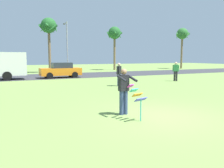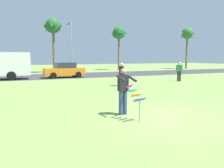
% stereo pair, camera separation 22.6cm
% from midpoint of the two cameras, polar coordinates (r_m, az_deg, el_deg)
% --- Properties ---
extents(ground_plane, '(120.00, 120.00, 0.00)m').
position_cam_midpoint_polar(ground_plane, '(8.39, 11.89, -8.12)').
color(ground_plane, olive).
extents(road_strip, '(120.00, 8.00, 0.01)m').
position_cam_midpoint_polar(road_strip, '(26.60, -14.82, 1.99)').
color(road_strip, '#38383D').
rests_on(road_strip, ground).
extents(person_kite_flyer, '(0.55, 0.67, 1.73)m').
position_cam_midpoint_polar(person_kite_flyer, '(8.30, 2.28, -1.44)').
color(person_kite_flyer, '#384772').
rests_on(person_kite_flyer, ground).
extents(kite_held, '(0.53, 0.70, 1.22)m').
position_cam_midpoint_polar(kite_held, '(7.61, 5.64, -3.14)').
color(kite_held, '#D83399').
rests_on(kite_held, ground).
extents(parked_car_orange, '(4.23, 1.89, 1.60)m').
position_cam_midpoint_polar(parked_car_orange, '(24.26, -13.20, 3.41)').
color(parked_car_orange, orange).
rests_on(parked_car_orange, ground).
extents(palm_tree_right_near, '(2.58, 2.71, 7.56)m').
position_cam_midpoint_polar(palm_tree_right_near, '(32.87, -16.05, 13.67)').
color(palm_tree_right_near, brown).
rests_on(palm_tree_right_near, ground).
extents(palm_tree_centre_far, '(2.58, 2.71, 7.30)m').
position_cam_midpoint_polar(palm_tree_centre_far, '(38.60, 0.48, 12.51)').
color(palm_tree_centre_far, brown).
rests_on(palm_tree_centre_far, ground).
extents(palm_tree_far_left, '(2.58, 2.71, 7.64)m').
position_cam_midpoint_polar(palm_tree_far_left, '(45.07, 17.37, 11.79)').
color(palm_tree_far_left, brown).
rests_on(palm_tree_far_left, ground).
extents(streetlight_pole, '(0.24, 1.65, 7.00)m').
position_cam_midpoint_polar(streetlight_pole, '(32.01, -11.65, 10.01)').
color(streetlight_pole, '#9E9EA3').
rests_on(streetlight_pole, ground).
extents(person_walker_near, '(0.47, 0.39, 1.73)m').
position_cam_midpoint_polar(person_walker_near, '(20.98, 15.67, 3.26)').
color(person_walker_near, '#26262B').
rests_on(person_walker_near, ground).
extents(person_walker_far, '(0.49, 0.38, 1.73)m').
position_cam_midpoint_polar(person_walker_far, '(16.71, 1.41, 2.67)').
color(person_walker_far, '#384772').
rests_on(person_walker_far, ground).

